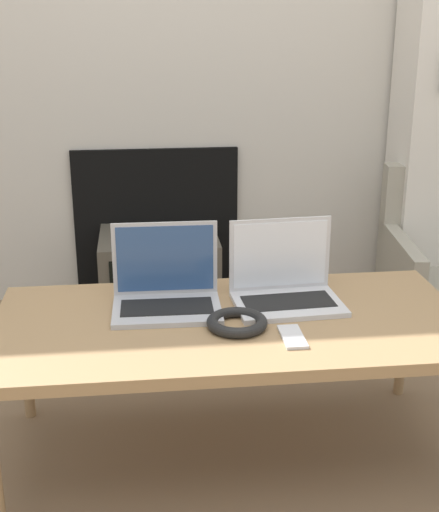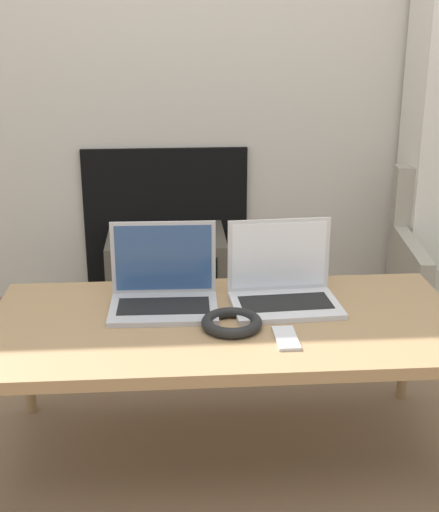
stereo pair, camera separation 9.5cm
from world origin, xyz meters
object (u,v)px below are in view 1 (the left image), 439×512
Objects in this scene: headphones at (237,322)px; phone at (292,337)px; laptop_right at (285,284)px; laptop_left at (166,289)px; tv at (159,274)px.

headphones is 0.17m from phone.
laptop_right reaches higher than headphones.
tv is (0.01, 1.01, -0.33)m from laptop_left.
laptop_left is 0.98× the size of laptop_right.
laptop_left is at bearing -90.40° from tv.
tv is (-0.33, 1.27, -0.28)m from phone.
headphones is at bearing -81.04° from tv.
laptop_right is 0.65× the size of tv.
tv is at bearing 90.82° from laptop_left.
tv is at bearing 104.55° from phone.
laptop_right is (0.37, -0.00, 0.00)m from laptop_left.
laptop_left is 0.37m from laptop_right.
laptop_left is 1.06m from tv.
laptop_left and laptop_right have the same top height.
phone is (0.14, -0.09, -0.01)m from headphones.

